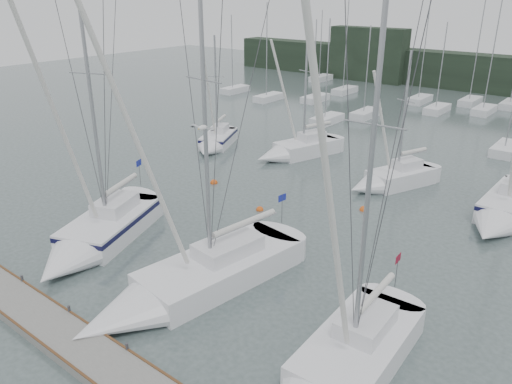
{
  "coord_description": "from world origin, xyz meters",
  "views": [
    {
      "loc": [
        15.75,
        -13.28,
        13.56
      ],
      "look_at": [
        1.3,
        5.0,
        4.0
      ],
      "focal_mm": 35.0,
      "sensor_mm": 36.0,
      "label": 1
    }
  ],
  "objects_px": {
    "sailboat_mid_a": "(215,142)",
    "buoy_c": "(214,183)",
    "sailboat_mid_b": "(293,151)",
    "buoy_a": "(260,210)",
    "sailboat_near_right": "(335,378)",
    "buoy_b": "(364,210)",
    "sailboat_near_left": "(94,238)",
    "sailboat_mid_c": "(387,180)",
    "sailboat_mid_d": "(505,211)",
    "sailboat_near_center": "(177,289)"
  },
  "relations": [
    {
      "from": "sailboat_mid_a",
      "to": "buoy_c",
      "type": "relative_size",
      "value": 18.61
    },
    {
      "from": "sailboat_mid_b",
      "to": "buoy_a",
      "type": "height_order",
      "value": "sailboat_mid_b"
    },
    {
      "from": "sailboat_mid_a",
      "to": "sailboat_mid_b",
      "type": "xyz_separation_m",
      "value": [
        7.07,
        2.27,
        0.03
      ]
    },
    {
      "from": "sailboat_near_right",
      "to": "buoy_b",
      "type": "bearing_deg",
      "value": 111.14
    },
    {
      "from": "sailboat_mid_b",
      "to": "sailboat_mid_a",
      "type": "bearing_deg",
      "value": -144.03
    },
    {
      "from": "sailboat_near_left",
      "to": "buoy_c",
      "type": "xyz_separation_m",
      "value": [
        -1.68,
        11.62,
        -0.66
      ]
    },
    {
      "from": "sailboat_mid_c",
      "to": "sailboat_mid_d",
      "type": "relative_size",
      "value": 0.74
    },
    {
      "from": "sailboat_near_right",
      "to": "sailboat_mid_b",
      "type": "relative_size",
      "value": 1.35
    },
    {
      "from": "sailboat_mid_a",
      "to": "sailboat_mid_d",
      "type": "bearing_deg",
      "value": -24.82
    },
    {
      "from": "sailboat_near_left",
      "to": "sailboat_mid_b",
      "type": "xyz_separation_m",
      "value": [
        -0.51,
        20.39,
        -0.07
      ]
    },
    {
      "from": "buoy_a",
      "to": "sailboat_mid_c",
      "type": "bearing_deg",
      "value": 61.37
    },
    {
      "from": "sailboat_mid_a",
      "to": "sailboat_mid_d",
      "type": "xyz_separation_m",
      "value": [
        24.64,
        -0.06,
        0.1
      ]
    },
    {
      "from": "sailboat_mid_d",
      "to": "buoy_a",
      "type": "xyz_separation_m",
      "value": [
        -13.04,
        -8.17,
        -0.66
      ]
    },
    {
      "from": "sailboat_near_center",
      "to": "buoy_c",
      "type": "relative_size",
      "value": 29.97
    },
    {
      "from": "buoy_c",
      "to": "sailboat_near_right",
      "type": "bearing_deg",
      "value": -35.63
    },
    {
      "from": "sailboat_mid_a",
      "to": "sailboat_mid_d",
      "type": "distance_m",
      "value": 24.64
    },
    {
      "from": "sailboat_near_left",
      "to": "sailboat_mid_a",
      "type": "bearing_deg",
      "value": 91.43
    },
    {
      "from": "sailboat_mid_b",
      "to": "buoy_c",
      "type": "bearing_deg",
      "value": -79.46
    },
    {
      "from": "sailboat_mid_b",
      "to": "sailboat_near_right",
      "type": "bearing_deg",
      "value": -34.31
    },
    {
      "from": "sailboat_near_center",
      "to": "sailboat_mid_d",
      "type": "height_order",
      "value": "sailboat_near_center"
    },
    {
      "from": "sailboat_mid_d",
      "to": "sailboat_near_right",
      "type": "bearing_deg",
      "value": -92.19
    },
    {
      "from": "buoy_a",
      "to": "buoy_c",
      "type": "height_order",
      "value": "buoy_c"
    },
    {
      "from": "sailboat_near_left",
      "to": "sailboat_mid_d",
      "type": "xyz_separation_m",
      "value": [
        17.06,
        18.06,
        0.0
      ]
    },
    {
      "from": "sailboat_near_center",
      "to": "sailboat_mid_a",
      "type": "xyz_separation_m",
      "value": [
        -14.85,
        18.7,
        -0.03
      ]
    },
    {
      "from": "sailboat_near_right",
      "to": "sailboat_mid_d",
      "type": "distance_m",
      "value": 19.09
    },
    {
      "from": "sailboat_near_right",
      "to": "buoy_c",
      "type": "relative_size",
      "value": 28.59
    },
    {
      "from": "buoy_a",
      "to": "buoy_c",
      "type": "distance_m",
      "value": 5.96
    },
    {
      "from": "buoy_b",
      "to": "buoy_a",
      "type": "bearing_deg",
      "value": -141.99
    },
    {
      "from": "sailboat_mid_b",
      "to": "buoy_b",
      "type": "bearing_deg",
      "value": -14.16
    },
    {
      "from": "sailboat_mid_a",
      "to": "sailboat_mid_c",
      "type": "height_order",
      "value": "sailboat_mid_a"
    },
    {
      "from": "sailboat_mid_d",
      "to": "buoy_a",
      "type": "distance_m",
      "value": 15.4
    },
    {
      "from": "buoy_a",
      "to": "buoy_b",
      "type": "bearing_deg",
      "value": 38.01
    },
    {
      "from": "sailboat_near_left",
      "to": "sailboat_near_right",
      "type": "distance_m",
      "value": 15.95
    },
    {
      "from": "sailboat_near_left",
      "to": "buoy_c",
      "type": "height_order",
      "value": "sailboat_near_left"
    },
    {
      "from": "sailboat_near_left",
      "to": "sailboat_mid_a",
      "type": "xyz_separation_m",
      "value": [
        -7.58,
        18.12,
        -0.1
      ]
    },
    {
      "from": "sailboat_mid_c",
      "to": "buoy_a",
      "type": "bearing_deg",
      "value": -95.86
    },
    {
      "from": "sailboat_near_right",
      "to": "sailboat_mid_b",
      "type": "distance_m",
      "value": 26.96
    },
    {
      "from": "sailboat_mid_a",
      "to": "sailboat_mid_c",
      "type": "distance_m",
      "value": 16.46
    },
    {
      "from": "sailboat_near_center",
      "to": "sailboat_mid_d",
      "type": "xyz_separation_m",
      "value": [
        9.79,
        18.64,
        0.07
      ]
    },
    {
      "from": "sailboat_mid_c",
      "to": "buoy_c",
      "type": "height_order",
      "value": "sailboat_mid_c"
    },
    {
      "from": "sailboat_near_left",
      "to": "sailboat_mid_d",
      "type": "bearing_deg",
      "value": 25.38
    },
    {
      "from": "buoy_b",
      "to": "sailboat_mid_a",
      "type": "bearing_deg",
      "value": 166.73
    },
    {
      "from": "buoy_b",
      "to": "sailboat_mid_b",
      "type": "bearing_deg",
      "value": 147.67
    },
    {
      "from": "sailboat_near_left",
      "to": "sailboat_near_center",
      "type": "relative_size",
      "value": 0.94
    },
    {
      "from": "sailboat_mid_b",
      "to": "sailboat_mid_d",
      "type": "relative_size",
      "value": 0.85
    },
    {
      "from": "buoy_b",
      "to": "buoy_c",
      "type": "xyz_separation_m",
      "value": [
        -11.1,
        -2.49,
        0.0
      ]
    },
    {
      "from": "sailboat_near_right",
      "to": "sailboat_mid_c",
      "type": "relative_size",
      "value": 1.56
    },
    {
      "from": "sailboat_near_left",
      "to": "sailboat_mid_a",
      "type": "relative_size",
      "value": 1.52
    },
    {
      "from": "sailboat_near_left",
      "to": "sailboat_mid_a",
      "type": "height_order",
      "value": "sailboat_near_left"
    },
    {
      "from": "sailboat_near_left",
      "to": "sailboat_mid_b",
      "type": "relative_size",
      "value": 1.33
    }
  ]
}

